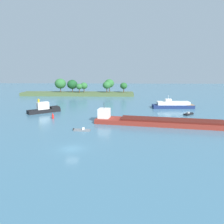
{
  "coord_description": "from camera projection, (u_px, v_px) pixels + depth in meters",
  "views": [
    {
      "loc": [
        9.47,
        -40.87,
        15.54
      ],
      "look_at": [
        6.86,
        32.03,
        1.2
      ],
      "focal_mm": 35.12,
      "sensor_mm": 36.0,
      "label": 1
    }
  ],
  "objects": [
    {
      "name": "ground_plane",
      "position": [
        72.0,
        149.0,
        43.41
      ],
      "size": [
        400.0,
        400.0,
        0.0
      ],
      "primitive_type": "plane",
      "color": "teal"
    },
    {
      "name": "treeline_island",
      "position": [
        80.0,
        90.0,
        130.84
      ],
      "size": [
        66.4,
        10.83,
        9.95
      ],
      "color": "#4C6038",
      "rests_on": "ground"
    },
    {
      "name": "cargo_barge",
      "position": [
        163.0,
        122.0,
        61.69
      ],
      "size": [
        40.51,
        13.06,
        5.88
      ],
      "color": "maroon",
      "rests_on": "ground"
    },
    {
      "name": "small_motorboat",
      "position": [
        82.0,
        130.0,
        56.02
      ],
      "size": [
        4.57,
        1.89,
        0.86
      ],
      "color": "slate",
      "rests_on": "ground"
    },
    {
      "name": "tugboat",
      "position": [
        44.0,
        109.0,
        79.46
      ],
      "size": [
        11.07,
        9.73,
        5.07
      ],
      "color": "black",
      "rests_on": "ground"
    },
    {
      "name": "fishing_skiff",
      "position": [
        189.0,
        114.0,
        75.7
      ],
      "size": [
        4.16,
        4.0,
        1.01
      ],
      "color": "black",
      "rests_on": "ground"
    },
    {
      "name": "white_riverboat",
      "position": [
        173.0,
        105.0,
        88.52
      ],
      "size": [
        16.52,
        4.94,
        5.15
      ],
      "color": "navy",
      "rests_on": "ground"
    },
    {
      "name": "channel_buoy_red",
      "position": [
        53.0,
        116.0,
        69.7
      ],
      "size": [
        0.7,
        0.7,
        1.9
      ],
      "color": "red",
      "rests_on": "ground"
    }
  ]
}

